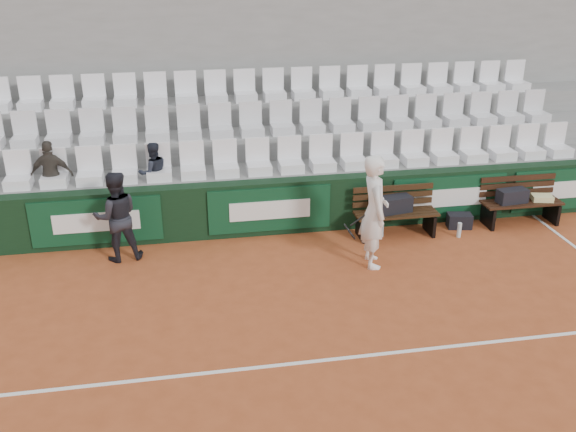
% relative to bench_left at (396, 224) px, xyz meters
% --- Properties ---
extents(ground, '(80.00, 80.00, 0.00)m').
position_rel_bench_left_xyz_m(ground, '(-2.04, -3.46, -0.23)').
color(ground, '#AA4D26').
rests_on(ground, ground).
extents(court_baseline, '(18.00, 0.06, 0.01)m').
position_rel_bench_left_xyz_m(court_baseline, '(-2.04, -3.46, -0.22)').
color(court_baseline, white).
rests_on(court_baseline, ground).
extents(back_barrier, '(18.00, 0.34, 1.00)m').
position_rel_bench_left_xyz_m(back_barrier, '(-1.98, 0.53, 0.28)').
color(back_barrier, black).
rests_on(back_barrier, ground).
extents(grandstand_tier_front, '(18.00, 0.95, 1.00)m').
position_rel_bench_left_xyz_m(grandstand_tier_front, '(-2.04, 1.17, 0.28)').
color(grandstand_tier_front, gray).
rests_on(grandstand_tier_front, ground).
extents(grandstand_tier_mid, '(18.00, 0.95, 1.45)m').
position_rel_bench_left_xyz_m(grandstand_tier_mid, '(-2.04, 2.12, 0.50)').
color(grandstand_tier_mid, gray).
rests_on(grandstand_tier_mid, ground).
extents(grandstand_tier_back, '(18.00, 0.95, 1.90)m').
position_rel_bench_left_xyz_m(grandstand_tier_back, '(-2.04, 3.07, 0.72)').
color(grandstand_tier_back, gray).
rests_on(grandstand_tier_back, ground).
extents(grandstand_rear_wall, '(18.00, 0.30, 4.40)m').
position_rel_bench_left_xyz_m(grandstand_rear_wall, '(-2.04, 3.69, 1.98)').
color(grandstand_rear_wall, gray).
rests_on(grandstand_rear_wall, ground).
extents(seat_row_front, '(11.90, 0.44, 0.63)m').
position_rel_bench_left_xyz_m(seat_row_front, '(-2.04, 0.99, 1.09)').
color(seat_row_front, white).
rests_on(seat_row_front, grandstand_tier_front).
extents(seat_row_mid, '(11.90, 0.44, 0.63)m').
position_rel_bench_left_xyz_m(seat_row_mid, '(-2.04, 1.94, 1.54)').
color(seat_row_mid, silver).
rests_on(seat_row_mid, grandstand_tier_mid).
extents(seat_row_back, '(11.90, 0.44, 0.63)m').
position_rel_bench_left_xyz_m(seat_row_back, '(-2.04, 2.89, 1.99)').
color(seat_row_back, white).
rests_on(seat_row_back, grandstand_tier_back).
extents(bench_left, '(1.50, 0.56, 0.45)m').
position_rel_bench_left_xyz_m(bench_left, '(0.00, 0.00, 0.00)').
color(bench_left, '#341F0F').
rests_on(bench_left, ground).
extents(bench_right, '(1.50, 0.56, 0.45)m').
position_rel_bench_left_xyz_m(bench_right, '(2.49, 0.09, 0.00)').
color(bench_right, '#311A0E').
rests_on(bench_right, ground).
extents(sports_bag_left, '(0.72, 0.41, 0.29)m').
position_rel_bench_left_xyz_m(sports_bag_left, '(-0.06, 0.04, 0.37)').
color(sports_bag_left, black).
rests_on(sports_bag_left, bench_left).
extents(sports_bag_right, '(0.58, 0.32, 0.26)m').
position_rel_bench_left_xyz_m(sports_bag_right, '(2.27, 0.09, 0.35)').
color(sports_bag_right, black).
rests_on(sports_bag_right, bench_right).
extents(towel, '(0.42, 0.34, 0.10)m').
position_rel_bench_left_xyz_m(towel, '(2.88, 0.08, 0.28)').
color(towel, beige).
rests_on(towel, bench_right).
extents(sports_bag_ground, '(0.48, 0.34, 0.27)m').
position_rel_bench_left_xyz_m(sports_bag_ground, '(1.29, 0.12, -0.09)').
color(sports_bag_ground, black).
rests_on(sports_bag_ground, ground).
extents(water_bottle_near, '(0.07, 0.07, 0.24)m').
position_rel_bench_left_xyz_m(water_bottle_near, '(-0.26, -0.00, -0.10)').
color(water_bottle_near, silver).
rests_on(water_bottle_near, ground).
extents(water_bottle_far, '(0.08, 0.08, 0.28)m').
position_rel_bench_left_xyz_m(water_bottle_far, '(1.11, -0.27, -0.09)').
color(water_bottle_far, silver).
rests_on(water_bottle_far, ground).
extents(tennis_player, '(0.75, 0.73, 1.89)m').
position_rel_bench_left_xyz_m(tennis_player, '(-0.75, -0.99, 0.72)').
color(tennis_player, white).
rests_on(tennis_player, ground).
extents(ball_kid, '(0.84, 0.70, 1.55)m').
position_rel_bench_left_xyz_m(ball_kid, '(-4.86, -0.07, 0.55)').
color(ball_kid, black).
rests_on(ball_kid, ground).
extents(spectator_b, '(0.75, 0.35, 1.24)m').
position_rel_bench_left_xyz_m(spectator_b, '(-5.99, 1.04, 1.40)').
color(spectator_b, '#37332C').
rests_on(spectator_b, grandstand_tier_front).
extents(spectator_c, '(0.64, 0.56, 1.12)m').
position_rel_bench_left_xyz_m(spectator_c, '(-4.25, 1.04, 1.34)').
color(spectator_c, black).
rests_on(spectator_c, grandstand_tier_front).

